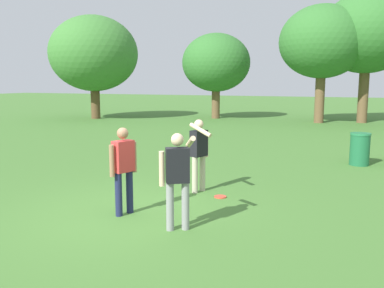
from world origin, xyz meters
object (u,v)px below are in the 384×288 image
Objects in this scene: person_thrower at (123,165)px; tree_slender_mid at (367,33)px; person_catcher at (199,150)px; tree_broad_center at (216,63)px; frisbee at (220,197)px; tree_tall_left at (94,54)px; tree_far_right at (322,42)px; trash_can_beside_table at (360,149)px; person_bystander at (177,174)px.

tree_slender_mid reaches higher than person_thrower.
tree_broad_center is at bearing 107.42° from person_catcher.
tree_tall_left is (-13.40, 14.67, 4.19)m from frisbee.
tree_far_right is at bearing 10.52° from tree_tall_left.
person_thrower is 1.71× the size of trash_can_beside_table.
person_catcher is at bearing -101.03° from tree_slender_mid.
tree_broad_center reaches higher than person_bystander.
tree_tall_left is at bearing -156.91° from tree_broad_center.
tree_tall_left reaches higher than trash_can_beside_table.
person_bystander reaches higher than trash_can_beside_table.
tree_broad_center is 6.74m from tree_far_right.
tree_tall_left reaches higher than person_bystander.
tree_broad_center is 9.16m from tree_slender_mid.
person_bystander is at bearing -91.89° from frisbee.
trash_can_beside_table is at bearing 53.68° from person_catcher.
tree_tall_left is 7.97m from tree_broad_center.
frisbee is 19.14m from tree_broad_center.
tree_far_right reaches higher than trash_can_beside_table.
person_thrower is 2.12m from person_catcher.
frisbee is at bearing 88.11° from person_bystander.
frisbee is 17.89m from tree_far_right.
tree_slender_mid is (4.26, 20.01, 4.24)m from person_thrower.
trash_can_beside_table is 16.03m from tree_broad_center.
frisbee is 0.04× the size of tree_slender_mid.
person_thrower is 0.25× the size of tree_tall_left.
frisbee is (1.32, 1.75, -0.93)m from person_thrower.
trash_can_beside_table is at bearing -31.38° from tree_tall_left.
person_thrower is at bearing -95.64° from tree_far_right.
trash_can_beside_table is at bearing 57.98° from person_thrower.
frisbee is at bearing -120.04° from trash_can_beside_table.
tree_tall_left reaches higher than tree_broad_center.
tree_broad_center is at bearing 23.09° from tree_tall_left.
tree_broad_center reaches higher than trash_can_beside_table.
tree_tall_left is at bearing 132.41° from frisbee.
frisbee is at bearing 52.97° from person_thrower.
person_catcher is 17.46m from tree_far_right.
person_thrower is 1.30m from person_bystander.
tree_slender_mid is at bearing 12.42° from tree_tall_left.
tree_slender_mid reaches higher than person_catcher.
tree_slender_mid is (16.33, 3.60, 0.98)m from tree_tall_left.
frisbee is 0.28× the size of trash_can_beside_table.
tree_far_right reaches higher than person_bystander.
tree_slender_mid is at bearing 89.32° from trash_can_beside_table.
trash_can_beside_table is 13.33m from tree_far_right.
person_catcher is 0.22× the size of tree_slender_mid.
tree_tall_left is 0.88× the size of tree_slender_mid.
frisbee is (0.58, -0.24, -0.95)m from person_catcher.
person_catcher reaches higher than trash_can_beside_table.
person_catcher and person_bystander have the same top height.
tree_far_right is at bearing 88.15° from person_bystander.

